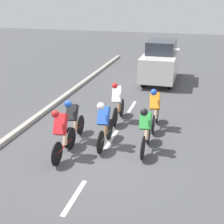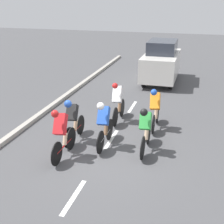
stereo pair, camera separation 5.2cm
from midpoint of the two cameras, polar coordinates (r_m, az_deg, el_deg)
ground_plane at (r=9.63m, az=-1.01°, el=-6.58°), size 60.00×60.00×0.00m
lane_stripe_near at (r=7.58m, az=-6.80°, el=-15.17°), size 0.12×1.40×0.01m
lane_stripe_mid at (r=10.18m, az=0.03°, el=-4.97°), size 0.12×1.40×0.01m
lane_stripe_far at (r=13.04m, az=3.86°, el=0.96°), size 0.12×1.40×0.01m
curb at (r=11.36m, az=-15.71°, el=-2.56°), size 0.20×26.86×0.14m
cyclist_red at (r=8.86m, az=-9.04°, el=-3.66°), size 0.38×1.68×1.54m
cyclist_black at (r=9.79m, az=-7.05°, el=-1.25°), size 0.36×1.67×1.47m
cyclist_green at (r=9.12m, az=6.30°, el=-3.03°), size 0.36×1.71×1.47m
cyclist_orange at (r=10.73m, az=8.04°, el=0.81°), size 0.38×1.62×1.52m
cyclist_white at (r=11.24m, az=1.21°, el=1.96°), size 0.38×1.68×1.54m
cyclist_blue at (r=9.36m, az=-1.32°, el=-2.03°), size 0.35×1.66×1.53m
support_car at (r=16.73m, az=9.09°, el=9.05°), size 1.70×3.82×2.16m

